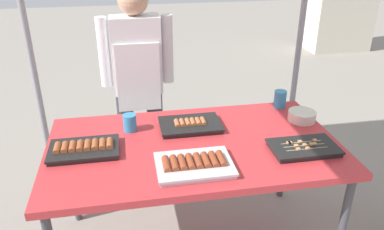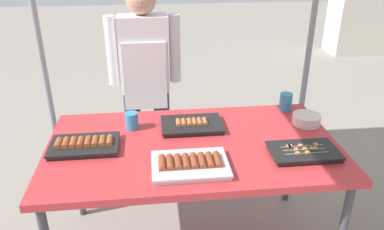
{
  "view_description": "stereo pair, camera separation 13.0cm",
  "coord_description": "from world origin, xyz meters",
  "px_view_note": "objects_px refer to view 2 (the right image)",
  "views": [
    {
      "loc": [
        -0.34,
        -1.8,
        1.81
      ],
      "look_at": [
        0.0,
        0.05,
        0.9
      ],
      "focal_mm": 35.71,
      "sensor_mm": 36.0,
      "label": 1
    },
    {
      "loc": [
        -0.21,
        -1.82,
        1.81
      ],
      "look_at": [
        0.0,
        0.05,
        0.9
      ],
      "focal_mm": 35.71,
      "sensor_mm": 36.0,
      "label": 2
    }
  ],
  "objects_px": {
    "tray_grilled_sausages": "(190,164)",
    "drink_cup_by_wok": "(132,121)",
    "vendor_woman": "(145,73)",
    "tray_meat_skewers": "(304,152)",
    "tray_pork_links": "(84,145)",
    "condiment_bowl": "(306,119)",
    "drink_cup_near_edge": "(286,102)",
    "tray_spring_rolls": "(192,125)",
    "stall_table": "(193,151)"
  },
  "relations": [
    {
      "from": "condiment_bowl",
      "to": "drink_cup_near_edge",
      "type": "distance_m",
      "value": 0.22
    },
    {
      "from": "vendor_woman",
      "to": "tray_meat_skewers",
      "type": "bearing_deg",
      "value": 129.48
    },
    {
      "from": "tray_spring_rolls",
      "to": "stall_table",
      "type": "bearing_deg",
      "value": -94.37
    },
    {
      "from": "stall_table",
      "to": "tray_spring_rolls",
      "type": "height_order",
      "value": "tray_spring_rolls"
    },
    {
      "from": "tray_spring_rolls",
      "to": "condiment_bowl",
      "type": "relative_size",
      "value": 2.14
    },
    {
      "from": "condiment_bowl",
      "to": "vendor_woman",
      "type": "height_order",
      "value": "vendor_woman"
    },
    {
      "from": "condiment_bowl",
      "to": "tray_pork_links",
      "type": "bearing_deg",
      "value": -173.39
    },
    {
      "from": "tray_grilled_sausages",
      "to": "tray_meat_skewers",
      "type": "distance_m",
      "value": 0.61
    },
    {
      "from": "tray_grilled_sausages",
      "to": "drink_cup_by_wok",
      "type": "height_order",
      "value": "drink_cup_by_wok"
    },
    {
      "from": "tray_pork_links",
      "to": "drink_cup_by_wok",
      "type": "bearing_deg",
      "value": 39.78
    },
    {
      "from": "vendor_woman",
      "to": "drink_cup_near_edge",
      "type": "bearing_deg",
      "value": 154.36
    },
    {
      "from": "drink_cup_near_edge",
      "to": "vendor_woman",
      "type": "xyz_separation_m",
      "value": [
        -0.91,
        0.44,
        0.08
      ]
    },
    {
      "from": "tray_grilled_sausages",
      "to": "condiment_bowl",
      "type": "xyz_separation_m",
      "value": [
        0.75,
        0.4,
        0.01
      ]
    },
    {
      "from": "tray_pork_links",
      "to": "condiment_bowl",
      "type": "bearing_deg",
      "value": 6.61
    },
    {
      "from": "tray_pork_links",
      "to": "vendor_woman",
      "type": "distance_m",
      "value": 0.87
    },
    {
      "from": "tray_meat_skewers",
      "to": "drink_cup_near_edge",
      "type": "relative_size",
      "value": 3.15
    },
    {
      "from": "stall_table",
      "to": "drink_cup_near_edge",
      "type": "distance_m",
      "value": 0.76
    },
    {
      "from": "stall_table",
      "to": "tray_spring_rolls",
      "type": "xyz_separation_m",
      "value": [
        0.01,
        0.19,
        0.07
      ]
    },
    {
      "from": "drink_cup_near_edge",
      "to": "tray_meat_skewers",
      "type": "bearing_deg",
      "value": -99.19
    },
    {
      "from": "tray_spring_rolls",
      "to": "vendor_woman",
      "type": "height_order",
      "value": "vendor_woman"
    },
    {
      "from": "vendor_woman",
      "to": "condiment_bowl",
      "type": "bearing_deg",
      "value": 145.99
    },
    {
      "from": "tray_meat_skewers",
      "to": "tray_spring_rolls",
      "type": "relative_size",
      "value": 0.98
    },
    {
      "from": "stall_table",
      "to": "vendor_woman",
      "type": "height_order",
      "value": "vendor_woman"
    },
    {
      "from": "vendor_woman",
      "to": "drink_cup_by_wok",
      "type": "bearing_deg",
      "value": 82.11
    },
    {
      "from": "condiment_bowl",
      "to": "drink_cup_by_wok",
      "type": "xyz_separation_m",
      "value": [
        -1.05,
        0.06,
        0.02
      ]
    },
    {
      "from": "tray_pork_links",
      "to": "drink_cup_near_edge",
      "type": "distance_m",
      "value": 1.29
    },
    {
      "from": "tray_grilled_sausages",
      "to": "vendor_woman",
      "type": "xyz_separation_m",
      "value": [
        -0.21,
        1.06,
        0.11
      ]
    },
    {
      "from": "stall_table",
      "to": "condiment_bowl",
      "type": "height_order",
      "value": "condiment_bowl"
    },
    {
      "from": "tray_spring_rolls",
      "to": "condiment_bowl",
      "type": "bearing_deg",
      "value": -2.28
    },
    {
      "from": "tray_grilled_sausages",
      "to": "tray_pork_links",
      "type": "xyz_separation_m",
      "value": [
        -0.55,
        0.25,
        -0.0
      ]
    },
    {
      "from": "tray_meat_skewers",
      "to": "drink_cup_near_edge",
      "type": "distance_m",
      "value": 0.57
    },
    {
      "from": "tray_meat_skewers",
      "to": "tray_pork_links",
      "type": "distance_m",
      "value": 1.17
    },
    {
      "from": "tray_spring_rolls",
      "to": "drink_cup_near_edge",
      "type": "relative_size",
      "value": 3.21
    },
    {
      "from": "tray_pork_links",
      "to": "tray_spring_rolls",
      "type": "height_order",
      "value": "tray_pork_links"
    },
    {
      "from": "tray_grilled_sausages",
      "to": "tray_meat_skewers",
      "type": "xyz_separation_m",
      "value": [
        0.6,
        0.06,
        -0.01
      ]
    },
    {
      "from": "tray_grilled_sausages",
      "to": "vendor_woman",
      "type": "relative_size",
      "value": 0.25
    },
    {
      "from": "tray_pork_links",
      "to": "drink_cup_by_wok",
      "type": "distance_m",
      "value": 0.32
    },
    {
      "from": "drink_cup_by_wok",
      "to": "vendor_woman",
      "type": "height_order",
      "value": "vendor_woman"
    },
    {
      "from": "tray_pork_links",
      "to": "condiment_bowl",
      "type": "relative_size",
      "value": 2.16
    },
    {
      "from": "tray_grilled_sausages",
      "to": "drink_cup_by_wok",
      "type": "bearing_deg",
      "value": 122.77
    },
    {
      "from": "drink_cup_near_edge",
      "to": "condiment_bowl",
      "type": "bearing_deg",
      "value": -75.18
    },
    {
      "from": "tray_spring_rolls",
      "to": "drink_cup_near_edge",
      "type": "distance_m",
      "value": 0.67
    },
    {
      "from": "tray_spring_rolls",
      "to": "vendor_woman",
      "type": "xyz_separation_m",
      "value": [
        -0.27,
        0.62,
        0.11
      ]
    },
    {
      "from": "tray_grilled_sausages",
      "to": "vendor_woman",
      "type": "bearing_deg",
      "value": 101.46
    },
    {
      "from": "condiment_bowl",
      "to": "tray_meat_skewers",
      "type": "bearing_deg",
      "value": -113.3
    },
    {
      "from": "drink_cup_near_edge",
      "to": "drink_cup_by_wok",
      "type": "distance_m",
      "value": 1.0
    },
    {
      "from": "condiment_bowl",
      "to": "vendor_woman",
      "type": "relative_size",
      "value": 0.11
    },
    {
      "from": "tray_grilled_sausages",
      "to": "drink_cup_near_edge",
      "type": "bearing_deg",
      "value": 41.69
    },
    {
      "from": "tray_meat_skewers",
      "to": "tray_pork_links",
      "type": "relative_size",
      "value": 0.98
    },
    {
      "from": "drink_cup_by_wok",
      "to": "drink_cup_near_edge",
      "type": "bearing_deg",
      "value": 9.09
    }
  ]
}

